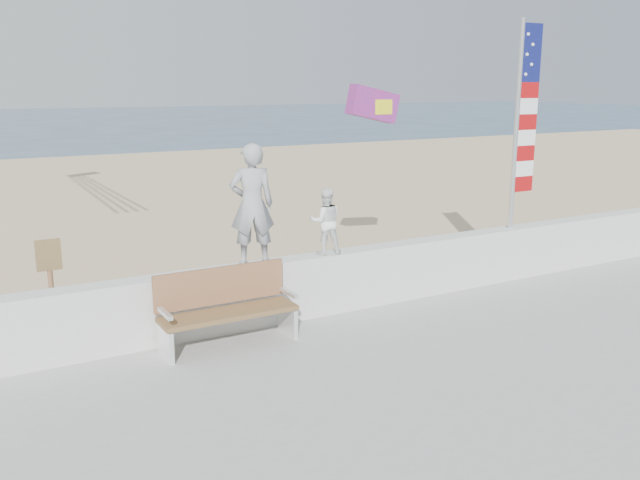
# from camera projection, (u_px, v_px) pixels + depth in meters

# --- Properties ---
(ground) EXTENTS (220.00, 220.00, 0.00)m
(ground) POSITION_uv_depth(u_px,v_px,m) (378.00, 377.00, 8.32)
(ground) COLOR #324B65
(ground) RESTS_ON ground
(sand) EXTENTS (90.00, 40.00, 0.08)m
(sand) POSITION_uv_depth(u_px,v_px,m) (161.00, 236.00, 15.93)
(sand) COLOR #CCB388
(sand) RESTS_ON ground
(seawall) EXTENTS (30.00, 0.35, 0.90)m
(seawall) POSITION_uv_depth(u_px,v_px,m) (301.00, 287.00, 9.87)
(seawall) COLOR silver
(seawall) RESTS_ON boardwalk
(adult) EXTENTS (0.69, 0.55, 1.67)m
(adult) POSITION_uv_depth(u_px,v_px,m) (252.00, 205.00, 9.22)
(adult) COLOR #939498
(adult) RESTS_ON seawall
(child) EXTENTS (0.56, 0.50, 0.97)m
(child) POSITION_uv_depth(u_px,v_px,m) (326.00, 221.00, 9.86)
(child) COLOR white
(child) RESTS_ON seawall
(bench) EXTENTS (1.80, 0.57, 1.00)m
(bench) POSITION_uv_depth(u_px,v_px,m) (226.00, 306.00, 8.82)
(bench) COLOR brown
(bench) RESTS_ON boardwalk
(flag) EXTENTS (0.50, 0.08, 3.50)m
(flag) POSITION_uv_depth(u_px,v_px,m) (522.00, 116.00, 11.41)
(flag) COLOR silver
(flag) RESTS_ON seawall
(parafoil_kite) EXTENTS (1.04, 0.27, 0.71)m
(parafoil_kite) POSITION_uv_depth(u_px,v_px,m) (374.00, 105.00, 12.22)
(parafoil_kite) COLOR red
(parafoil_kite) RESTS_ON ground
(sign) EXTENTS (0.32, 0.07, 1.46)m
(sign) POSITION_uv_depth(u_px,v_px,m) (51.00, 283.00, 8.96)
(sign) COLOR #8D6443
(sign) RESTS_ON sand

